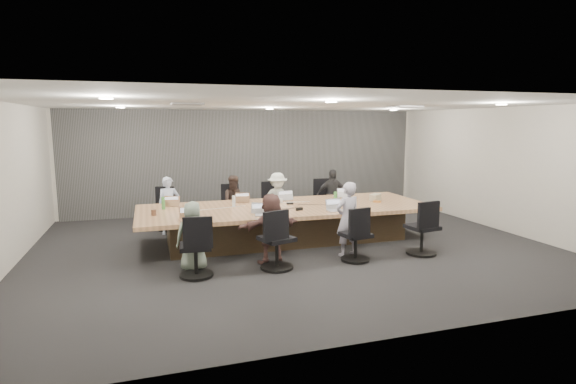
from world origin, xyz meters
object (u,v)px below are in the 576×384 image
object	(u,v)px
laptop_2	(284,199)
conference_table	(287,222)
chair_0	(169,214)
mug_brown	(154,212)
chair_7	(422,231)
canvas_bag	(375,197)
person_4	(193,236)
laptop_3	(341,196)
laptop_4	(190,220)
chair_3	(326,203)
chair_4	(196,251)
bottle_green_left	(163,203)
chair_5	(277,244)
snack_packet	(377,201)
person_2	(277,200)
stapler	(299,209)
bottle_green_right	(335,198)
bottle_clear	(234,201)
chair_6	(356,239)
person_1	(235,203)
chair_2	(274,207)
laptop_6	(336,211)
laptop_5	(263,215)
person_0	(169,206)
laptop_0	(170,205)
person_5	(271,228)
person_3	(332,196)
chair_1	(233,210)
laptop_1	(240,201)

from	to	relation	value
laptop_2	conference_table	bearing A→B (deg)	69.67
chair_0	mug_brown	world-z (taller)	mug_brown
chair_7	canvas_bag	xyz separation A→B (m)	(-0.05, 1.75, 0.37)
person_4	canvas_bag	xyz separation A→B (m)	(4.13, 1.40, 0.23)
laptop_3	canvas_bag	world-z (taller)	canvas_bag
person_4	laptop_4	bearing A→B (deg)	-82.44
mug_brown	chair_3	bearing A→B (deg)	23.77
chair_4	bottle_green_left	world-z (taller)	bottle_green_left
chair_5	snack_packet	distance (m)	3.15
person_2	stapler	bearing A→B (deg)	-90.82
bottle_green_right	mug_brown	xyz separation A→B (m)	(-3.71, -0.07, -0.08)
chair_5	bottle_clear	world-z (taller)	bottle_clear
chair_6	person_1	world-z (taller)	person_1
snack_packet	chair_0	bearing A→B (deg)	156.82
mug_brown	canvas_bag	distance (m)	4.73
conference_table	chair_2	xyz separation A→B (m)	(0.19, 1.70, 0.01)
person_1	laptop_4	bearing A→B (deg)	-116.25
laptop_6	chair_5	bearing A→B (deg)	-152.11
laptop_5	bottle_green_right	distance (m)	1.90
chair_3	stapler	distance (m)	2.71
person_0	laptop_0	bearing A→B (deg)	-91.62
person_1	chair_5	bearing A→B (deg)	-84.29
person_5	canvas_bag	world-z (taller)	person_5
person_3	bottle_clear	xyz separation A→B (m)	(-2.65, -1.08, 0.19)
chair_1	chair_2	world-z (taller)	chair_2
person_1	person_2	size ratio (longest dim) A/B	0.98
chair_6	canvas_bag	xyz separation A→B (m)	(1.32, 1.75, 0.41)
conference_table	laptop_0	bearing A→B (deg)	160.90
person_1	laptop_3	xyz separation A→B (m)	(2.42, -0.55, 0.12)
person_3	laptop_5	bearing A→B (deg)	-125.37
laptop_5	chair_4	bearing A→B (deg)	-132.17
canvas_bag	chair_4	bearing A→B (deg)	-157.06
canvas_bag	snack_packet	bearing A→B (deg)	-105.74
snack_packet	chair_7	bearing A→B (deg)	-86.02
laptop_6	person_5	bearing A→B (deg)	-163.10
laptop_1	laptop_6	world-z (taller)	same
bottle_green_right	chair_6	bearing A→B (deg)	-100.42
chair_4	laptop_1	xyz separation A→B (m)	(1.23, 2.50, 0.33)
chair_2	snack_packet	bearing A→B (deg)	141.44
chair_7	chair_0	bearing A→B (deg)	134.25
person_0	stapler	xyz separation A→B (m)	(2.41, -1.88, 0.13)
person_2	person_0	bearing A→B (deg)	-177.97
chair_4	person_5	xyz separation A→B (m)	(1.35, 0.35, 0.20)
chair_2	laptop_0	distance (m)	2.68
person_3	laptop_3	xyz separation A→B (m)	(0.00, -0.55, 0.09)
chair_6	person_2	size ratio (longest dim) A/B	0.62
laptop_2	laptop_4	distance (m)	2.75
laptop_4	person_5	xyz separation A→B (m)	(1.35, -0.55, -0.13)
person_3	canvas_bag	bearing A→B (deg)	-57.98
person_5	laptop_6	world-z (taller)	person_5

